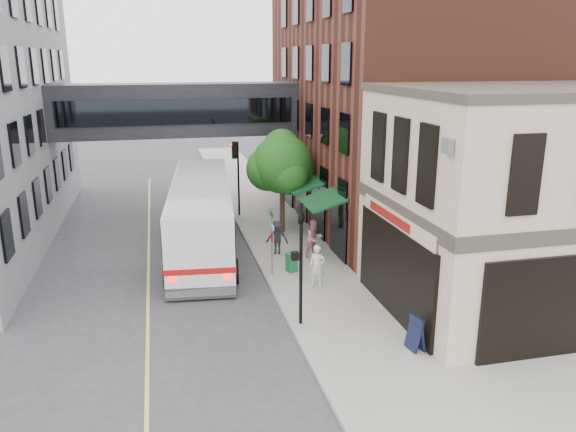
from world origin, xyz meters
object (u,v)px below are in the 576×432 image
bus (202,213)px  pedestrian_c (277,237)px  sandwich_board (416,333)px  newspaper_box (292,262)px  pedestrian_a (317,267)px  pedestrian_b (314,238)px

bus → pedestrian_c: bearing=-29.0°
bus → sandwich_board: bus is taller
newspaper_box → sandwich_board: 8.09m
bus → newspaper_box: bus is taller
pedestrian_a → pedestrian_b: 3.77m
pedestrian_b → newspaper_box: (-1.51, -1.66, -0.49)m
bus → pedestrian_a: bus is taller
pedestrian_a → sandwich_board: bearing=-49.7°
pedestrian_a → pedestrian_c: (-0.74, 4.43, -0.07)m
bus → pedestrian_b: (5.10, -2.70, -0.88)m
pedestrian_a → pedestrian_c: size_ratio=1.08×
newspaper_box → sandwich_board: sandwich_board is taller
bus → pedestrian_a: (4.19, -6.35, -0.89)m
pedestrian_b → pedestrian_a: bearing=-121.4°
pedestrian_a → sandwich_board: (1.70, -5.76, -0.34)m
bus → pedestrian_a: bearing=-56.6°
pedestrian_b → pedestrian_c: bearing=137.1°
bus → sandwich_board: bearing=-64.1°
pedestrian_b → sandwich_board: (0.79, -9.42, -0.35)m
pedestrian_a → pedestrian_c: 4.50m
bus → sandwich_board: (5.90, -12.12, -1.23)m
sandwich_board → bus: bearing=106.7°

